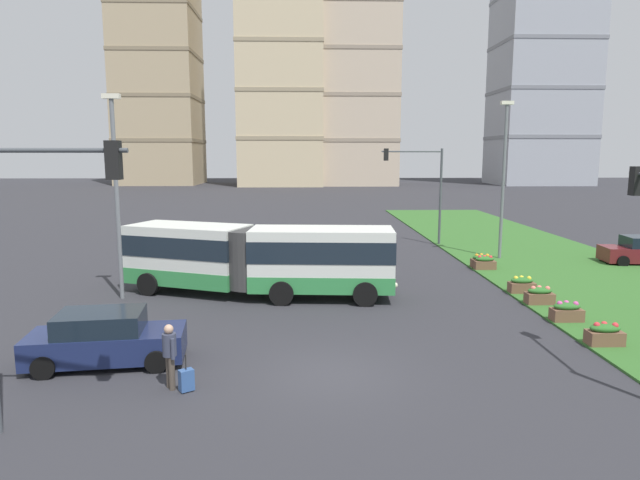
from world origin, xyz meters
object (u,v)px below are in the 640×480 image
object	(u,v)px
apartment_tower_west	(157,57)
car_navy_sedan	(106,339)
streetlight_median	(504,174)
articulated_bus	(258,258)
traffic_light_far_right	(422,180)
flower_planter_2	(540,295)
apartment_tower_westcentre	(281,50)
flower_planter_5	(482,261)
streetlight_left	(116,188)
traffic_light_near_left	(28,240)
flower_planter_3	(522,285)
apartment_tower_eastcentre	(544,46)
pedestrian_crossing	(170,352)
flower_planter_4	(485,263)
rolling_suitcase	(186,380)
flower_planter_1	(567,311)
flower_planter_0	(605,334)
apartment_tower_centre	(349,57)

from	to	relation	value
apartment_tower_west	car_navy_sedan	bearing A→B (deg)	-76.86
streetlight_median	articulated_bus	bearing A→B (deg)	-149.66
apartment_tower_west	traffic_light_far_right	bearing A→B (deg)	-64.96
flower_planter_2	apartment_tower_westcentre	size ratio (longest dim) A/B	0.02
flower_planter_2	streetlight_median	world-z (taller)	streetlight_median
flower_planter_5	streetlight_median	world-z (taller)	streetlight_median
flower_planter_2	streetlight_left	distance (m)	17.94
traffic_light_far_right	streetlight_left	xyz separation A→B (m)	(-15.67, -13.46, 0.27)
car_navy_sedan	traffic_light_near_left	size ratio (longest dim) A/B	0.72
articulated_bus	car_navy_sedan	size ratio (longest dim) A/B	2.61
streetlight_left	apartment_tower_west	xyz separation A→B (m)	(-21.50, 93.02, 20.79)
streetlight_median	apartment_tower_west	xyz separation A→B (m)	(-40.74, 84.73, 20.52)
apartment_tower_westcentre	flower_planter_3	bearing A→B (deg)	-81.14
streetlight_median	apartment_tower_eastcentre	size ratio (longest dim) A/B	0.17
pedestrian_crossing	flower_planter_4	distance (m)	19.54
apartment_tower_west	flower_planter_4	bearing A→B (deg)	-66.14
rolling_suitcase	flower_planter_2	xyz separation A→B (m)	(12.64, 7.85, 0.11)
articulated_bus	flower_planter_5	size ratio (longest dim) A/B	10.89
flower_planter_5	car_navy_sedan	bearing A→B (deg)	-139.37
pedestrian_crossing	flower_planter_2	bearing A→B (deg)	30.31
pedestrian_crossing	flower_planter_3	world-z (taller)	pedestrian_crossing
pedestrian_crossing	flower_planter_5	xyz separation A→B (m)	(13.09, 15.00, -0.58)
car_navy_sedan	streetlight_left	xyz separation A→B (m)	(-1.96, 7.51, 3.94)
flower_planter_2	streetlight_median	size ratio (longest dim) A/B	0.12
articulated_bus	apartment_tower_westcentre	world-z (taller)	apartment_tower_westcentre
rolling_suitcase	flower_planter_1	world-z (taller)	rolling_suitcase
car_navy_sedan	articulated_bus	bearing A→B (deg)	64.24
flower_planter_4	apartment_tower_west	size ratio (longest dim) A/B	0.02
flower_planter_0	streetlight_median	bearing A→B (deg)	82.70
flower_planter_0	flower_planter_1	xyz separation A→B (m)	(0.00, 2.56, 0.00)
flower_planter_3	apartment_tower_centre	xyz separation A→B (m)	(-0.22, 90.57, 24.96)
flower_planter_4	streetlight_left	world-z (taller)	streetlight_left
traffic_light_near_left	apartment_tower_westcentre	bearing A→B (deg)	89.14
pedestrian_crossing	apartment_tower_centre	bearing A→B (deg)	82.67
apartment_tower_centre	traffic_light_far_right	bearing A→B (deg)	-91.08
flower_planter_0	apartment_tower_centre	bearing A→B (deg)	90.13
apartment_tower_centre	apartment_tower_eastcentre	bearing A→B (deg)	-1.61
flower_planter_5	streetlight_left	bearing A→B (deg)	-161.84
traffic_light_near_left	apartment_tower_eastcentre	bearing A→B (deg)	61.95
flower_planter_0	traffic_light_far_right	distance (m)	20.47
traffic_light_far_right	apartment_tower_centre	world-z (taller)	apartment_tower_centre
flower_planter_2	flower_planter_4	distance (m)	6.85
pedestrian_crossing	car_navy_sedan	bearing A→B (deg)	141.95
apartment_tower_eastcentre	apartment_tower_westcentre	bearing A→B (deg)	-179.27
car_navy_sedan	apartment_tower_westcentre	distance (m)	99.85
streetlight_median	apartment_tower_westcentre	world-z (taller)	apartment_tower_westcentre
apartment_tower_west	traffic_light_near_left	bearing A→B (deg)	-77.35
traffic_light_far_right	apartment_tower_centre	size ratio (longest dim) A/B	0.13
rolling_suitcase	flower_planter_0	bearing A→B (deg)	13.21
flower_planter_4	articulated_bus	bearing A→B (deg)	-157.50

